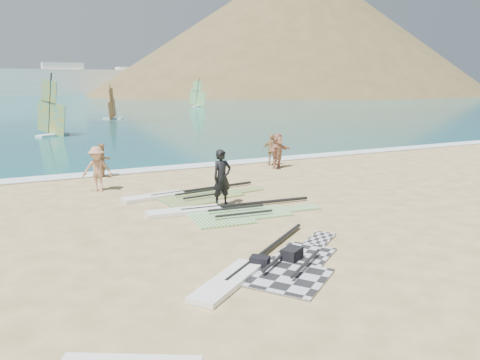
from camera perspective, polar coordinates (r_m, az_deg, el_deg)
name	(u,v)px	position (r m, az deg, el deg)	size (l,w,h in m)	color
ground	(309,244)	(12.72, 8.39, -7.73)	(300.00, 300.00, 0.00)	#DBBC80
sea	(33,98)	(142.04, -23.87, 9.18)	(300.00, 240.00, 0.06)	#0D465B
surf_line	(167,169)	(23.55, -8.85, 1.36)	(300.00, 1.20, 0.04)	white
headland_main	(298,94)	(167.37, 7.09, 10.35)	(143.00, 143.00, 45.00)	olive
headland_minor	(358,93)	(196.38, 14.15, 10.30)	(70.00, 70.00, 28.00)	olive
rig_grey	(268,268)	(10.94, 3.47, -10.68)	(5.24, 4.11, 0.20)	black
rig_green	(222,212)	(15.41, -2.21, -3.91)	(5.83, 2.53, 0.20)	green
rig_orange	(186,196)	(17.68, -6.64, -1.92)	(5.54, 2.37, 0.20)	#FFA507
gear_bag_near	(292,255)	(11.47, 6.35, -9.02)	(0.51, 0.37, 0.32)	black
gear_bag_far	(260,262)	(11.05, 2.42, -9.96)	(0.44, 0.31, 0.27)	black
person_wetsuit	(222,178)	(16.18, -2.21, 0.27)	(0.72, 0.47, 1.97)	black
beachgoer_left	(103,161)	(21.90, -16.37, 2.29)	(0.75, 0.59, 1.55)	#A78157
beachgoer_mid	(97,169)	(19.16, -17.01, 1.29)	(1.15, 0.66, 1.78)	tan
beachgoer_back	(272,150)	(24.11, 3.92, 3.70)	(0.96, 0.40, 1.64)	tan
beachgoer_right	(278,151)	(23.40, 4.65, 3.57)	(1.62, 0.52, 1.75)	tan
windsurfer_left	(51,118)	(40.07, -22.02, 6.97)	(2.67, 2.73, 4.97)	white
windsurfer_centre	(112,109)	(56.28, -15.34, 8.37)	(2.23, 2.38, 4.01)	white
windsurfer_right	(198,99)	(82.32, -5.20, 9.86)	(2.51, 2.46, 4.93)	white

